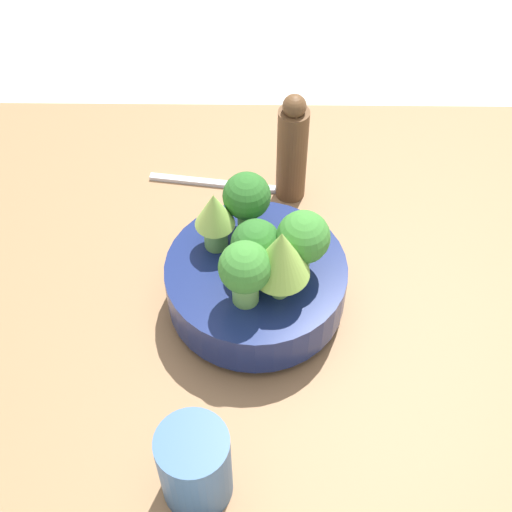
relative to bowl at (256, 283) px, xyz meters
name	(u,v)px	position (x,y,z in m)	size (l,w,h in m)	color
ground_plane	(277,304)	(-0.03, -0.02, -0.07)	(6.00, 6.00, 0.00)	beige
table	(277,296)	(-0.03, -0.02, -0.06)	(0.93, 0.71, 0.03)	olive
bowl	(256,283)	(0.00, 0.00, 0.00)	(0.21, 0.21, 0.07)	navy
broccoli_floret_left	(303,238)	(-0.05, 0.00, 0.08)	(0.06, 0.06, 0.08)	#7AB256
romanesco_piece_far	(280,255)	(-0.02, 0.04, 0.10)	(0.06, 0.06, 0.10)	#7AB256
romanesco_piece_near	(214,215)	(0.05, -0.03, 0.08)	(0.05, 0.05, 0.08)	#609347
broccoli_floret_front	(247,198)	(0.01, -0.06, 0.08)	(0.06, 0.06, 0.08)	#6BA34C
broccoli_floret_back	(245,271)	(0.01, 0.05, 0.08)	(0.06, 0.06, 0.08)	#6BA34C
broccoli_floret_center	(256,245)	(0.00, 0.00, 0.07)	(0.06, 0.06, 0.07)	#6BA34C
cup	(195,466)	(0.06, 0.23, 0.01)	(0.07, 0.07, 0.10)	#33567F
pepper_mill	(292,150)	(-0.04, -0.19, 0.04)	(0.04, 0.04, 0.17)	brown
fork	(218,183)	(0.06, -0.20, -0.04)	(0.19, 0.04, 0.01)	silver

